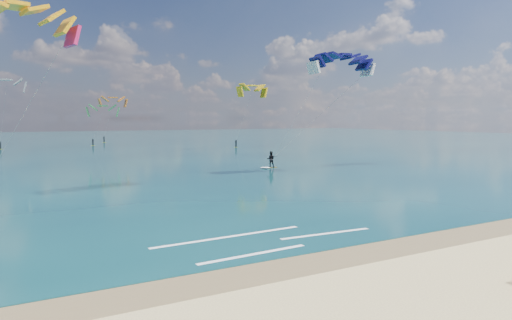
# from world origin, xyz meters

# --- Properties ---
(ground) EXTENTS (320.00, 320.00, 0.00)m
(ground) POSITION_xyz_m (0.00, 40.00, 0.00)
(ground) COLOR tan
(ground) RESTS_ON ground
(wet_sand_strip) EXTENTS (320.00, 2.40, 0.01)m
(wet_sand_strip) POSITION_xyz_m (0.00, 3.00, 0.00)
(wet_sand_strip) COLOR brown
(wet_sand_strip) RESTS_ON ground
(sea) EXTENTS (320.00, 200.00, 0.04)m
(sea) POSITION_xyz_m (0.00, 104.00, 0.02)
(sea) COLOR #0A323B
(sea) RESTS_ON ground
(kitesurfer_far) EXTENTS (11.83, 8.02, 14.12)m
(kitesurfer_far) POSITION_xyz_m (19.60, 30.78, 7.30)
(kitesurfer_far) COLOR gold
(kitesurfer_far) RESTS_ON sea
(shoreline_foam) EXTENTS (11.06, 3.63, 0.01)m
(shoreline_foam) POSITION_xyz_m (0.22, 6.71, 0.04)
(shoreline_foam) COLOR white
(shoreline_foam) RESTS_ON ground
(distant_kites) EXTENTS (73.79, 43.67, 14.82)m
(distant_kites) POSITION_xyz_m (-4.54, 81.46, 5.81)
(distant_kites) COLOR #2C793D
(distant_kites) RESTS_ON ground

